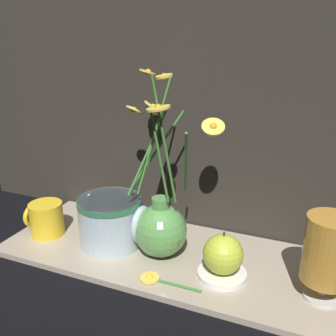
% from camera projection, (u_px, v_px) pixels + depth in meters
% --- Properties ---
extents(ground_plane, '(6.00, 6.00, 0.00)m').
position_uv_depth(ground_plane, '(170.00, 258.00, 0.78)').
color(ground_plane, black).
extents(shelf, '(0.71, 0.27, 0.01)m').
position_uv_depth(shelf, '(170.00, 255.00, 0.77)').
color(shelf, tan).
rests_on(shelf, ground_plane).
extents(vase_with_flowers, '(0.22, 0.18, 0.37)m').
position_uv_depth(vase_with_flowers, '(161.00, 224.00, 0.75)').
color(vase_with_flowers, '#59994C').
rests_on(vase_with_flowers, shelf).
extents(yellow_mug, '(0.08, 0.07, 0.07)m').
position_uv_depth(yellow_mug, '(46.00, 219.00, 0.84)').
color(yellow_mug, yellow).
rests_on(yellow_mug, shelf).
extents(ceramic_pitcher, '(0.16, 0.13, 0.12)m').
position_uv_depth(ceramic_pitcher, '(111.00, 219.00, 0.79)').
color(ceramic_pitcher, silver).
rests_on(ceramic_pitcher, shelf).
extents(tea_glass, '(0.08, 0.08, 0.15)m').
position_uv_depth(tea_glass, '(328.00, 251.00, 0.61)').
color(tea_glass, silver).
rests_on(tea_glass, shelf).
extents(saucer_plate, '(0.09, 0.09, 0.01)m').
position_uv_depth(saucer_plate, '(222.00, 274.00, 0.69)').
color(saucer_plate, white).
rests_on(saucer_plate, shelf).
extents(orange_fruit, '(0.07, 0.07, 0.08)m').
position_uv_depth(orange_fruit, '(223.00, 254.00, 0.68)').
color(orange_fruit, '#B7C638').
rests_on(orange_fruit, saucer_plate).
extents(loose_daisy, '(0.12, 0.04, 0.01)m').
position_uv_depth(loose_daisy, '(156.00, 280.00, 0.68)').
color(loose_daisy, '#3D7A33').
rests_on(loose_daisy, shelf).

